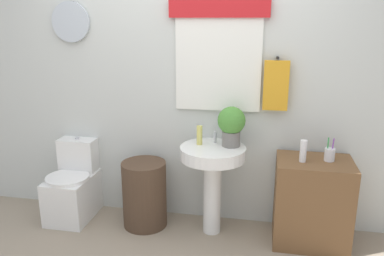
{
  "coord_description": "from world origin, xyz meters",
  "views": [
    {
      "loc": [
        0.66,
        -2.1,
        1.77
      ],
      "look_at": [
        0.08,
        0.8,
        0.93
      ],
      "focal_mm": 36.1,
      "sensor_mm": 36.0,
      "label": 1
    }
  ],
  "objects_px": {
    "laundry_hamper": "(145,194)",
    "potted_plant": "(231,124)",
    "soap_bottle": "(199,135)",
    "toilet": "(74,188)",
    "lotion_bottle": "(303,151)",
    "pedestal_sink": "(213,168)",
    "toothbrush_cup": "(330,154)",
    "wooden_cabinet": "(312,202)"
  },
  "relations": [
    {
      "from": "soap_bottle",
      "to": "potted_plant",
      "type": "distance_m",
      "value": 0.28
    },
    {
      "from": "pedestal_sink",
      "to": "potted_plant",
      "type": "relative_size",
      "value": 2.33
    },
    {
      "from": "laundry_hamper",
      "to": "potted_plant",
      "type": "distance_m",
      "value": 0.99
    },
    {
      "from": "wooden_cabinet",
      "to": "potted_plant",
      "type": "relative_size",
      "value": 2.15
    },
    {
      "from": "wooden_cabinet",
      "to": "pedestal_sink",
      "type": "bearing_deg",
      "value": 180.0
    },
    {
      "from": "pedestal_sink",
      "to": "toothbrush_cup",
      "type": "height_order",
      "value": "toothbrush_cup"
    },
    {
      "from": "laundry_hamper",
      "to": "pedestal_sink",
      "type": "bearing_deg",
      "value": 0.0
    },
    {
      "from": "pedestal_sink",
      "to": "wooden_cabinet",
      "type": "xyz_separation_m",
      "value": [
        0.81,
        0.0,
        -0.23
      ]
    },
    {
      "from": "toilet",
      "to": "wooden_cabinet",
      "type": "xyz_separation_m",
      "value": [
        2.1,
        -0.03,
        0.08
      ]
    },
    {
      "from": "soap_bottle",
      "to": "toothbrush_cup",
      "type": "distance_m",
      "value": 1.03
    },
    {
      "from": "toilet",
      "to": "soap_bottle",
      "type": "xyz_separation_m",
      "value": [
        1.17,
        0.02,
        0.57
      ]
    },
    {
      "from": "wooden_cabinet",
      "to": "potted_plant",
      "type": "xyz_separation_m",
      "value": [
        -0.67,
        0.06,
        0.6
      ]
    },
    {
      "from": "laundry_hamper",
      "to": "soap_bottle",
      "type": "xyz_separation_m",
      "value": [
        0.48,
        0.05,
        0.55
      ]
    },
    {
      "from": "pedestal_sink",
      "to": "wooden_cabinet",
      "type": "relative_size",
      "value": 1.08
    },
    {
      "from": "wooden_cabinet",
      "to": "laundry_hamper",
      "type": "bearing_deg",
      "value": 180.0
    },
    {
      "from": "toilet",
      "to": "laundry_hamper",
      "type": "xyz_separation_m",
      "value": [
        0.69,
        -0.03,
        0.01
      ]
    },
    {
      "from": "potted_plant",
      "to": "lotion_bottle",
      "type": "distance_m",
      "value": 0.6
    },
    {
      "from": "potted_plant",
      "to": "toothbrush_cup",
      "type": "height_order",
      "value": "potted_plant"
    },
    {
      "from": "soap_bottle",
      "to": "toilet",
      "type": "bearing_deg",
      "value": -179.06
    },
    {
      "from": "toilet",
      "to": "wooden_cabinet",
      "type": "height_order",
      "value": "toilet"
    },
    {
      "from": "laundry_hamper",
      "to": "toothbrush_cup",
      "type": "distance_m",
      "value": 1.58
    },
    {
      "from": "toilet",
      "to": "potted_plant",
      "type": "xyz_separation_m",
      "value": [
        1.43,
        0.03,
        0.67
      ]
    },
    {
      "from": "toilet",
      "to": "lotion_bottle",
      "type": "xyz_separation_m",
      "value": [
        1.99,
        -0.07,
        0.52
      ]
    },
    {
      "from": "toilet",
      "to": "toothbrush_cup",
      "type": "relative_size",
      "value": 3.9
    },
    {
      "from": "laundry_hamper",
      "to": "potted_plant",
      "type": "relative_size",
      "value": 1.79
    },
    {
      "from": "toothbrush_cup",
      "to": "soap_bottle",
      "type": "bearing_deg",
      "value": 178.34
    },
    {
      "from": "toothbrush_cup",
      "to": "potted_plant",
      "type": "bearing_deg",
      "value": 177.04
    },
    {
      "from": "pedestal_sink",
      "to": "potted_plant",
      "type": "distance_m",
      "value": 0.4
    },
    {
      "from": "laundry_hamper",
      "to": "wooden_cabinet",
      "type": "bearing_deg",
      "value": 0.0
    },
    {
      "from": "potted_plant",
      "to": "pedestal_sink",
      "type": "bearing_deg",
      "value": -156.8
    },
    {
      "from": "laundry_hamper",
      "to": "wooden_cabinet",
      "type": "height_order",
      "value": "wooden_cabinet"
    },
    {
      "from": "laundry_hamper",
      "to": "potted_plant",
      "type": "height_order",
      "value": "potted_plant"
    },
    {
      "from": "toilet",
      "to": "potted_plant",
      "type": "distance_m",
      "value": 1.58
    },
    {
      "from": "wooden_cabinet",
      "to": "soap_bottle",
      "type": "xyz_separation_m",
      "value": [
        -0.93,
        0.05,
        0.49
      ]
    },
    {
      "from": "pedestal_sink",
      "to": "wooden_cabinet",
      "type": "bearing_deg",
      "value": 0.0
    },
    {
      "from": "toilet",
      "to": "wooden_cabinet",
      "type": "bearing_deg",
      "value": -0.84
    },
    {
      "from": "laundry_hamper",
      "to": "potted_plant",
      "type": "xyz_separation_m",
      "value": [
        0.74,
        0.06,
        0.66
      ]
    },
    {
      "from": "pedestal_sink",
      "to": "soap_bottle",
      "type": "height_order",
      "value": "soap_bottle"
    },
    {
      "from": "wooden_cabinet",
      "to": "toothbrush_cup",
      "type": "xyz_separation_m",
      "value": [
        0.1,
        0.02,
        0.41
      ]
    },
    {
      "from": "potted_plant",
      "to": "lotion_bottle",
      "type": "xyz_separation_m",
      "value": [
        0.57,
        -0.1,
        -0.16
      ]
    },
    {
      "from": "potted_plant",
      "to": "toothbrush_cup",
      "type": "relative_size",
      "value": 1.77
    },
    {
      "from": "wooden_cabinet",
      "to": "lotion_bottle",
      "type": "distance_m",
      "value": 0.45
    }
  ]
}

